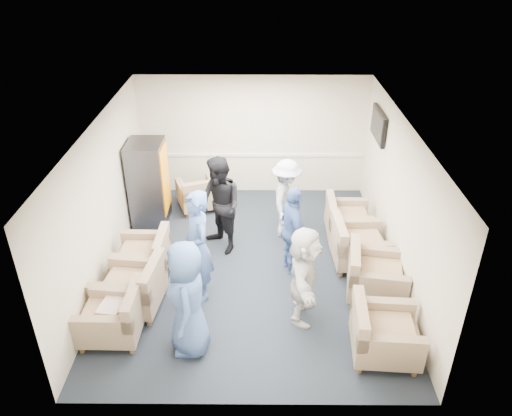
{
  "coord_description": "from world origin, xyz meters",
  "views": [
    {
      "loc": [
        0.14,
        -7.35,
        5.42
      ],
      "look_at": [
        0.08,
        0.2,
        1.11
      ],
      "focal_mm": 35.0,
      "sensor_mm": 36.0,
      "label": 1
    }
  ],
  "objects_px": {
    "person_front_right": "(304,275)",
    "armchair_right_midnear": "(373,276)",
    "armchair_right_midfar": "(356,246)",
    "vending_machine": "(149,183)",
    "armchair_left_far": "(146,257)",
    "person_mid_right": "(293,231)",
    "armchair_left_mid": "(135,289)",
    "armchair_corner": "(199,195)",
    "person_front_left": "(187,299)",
    "armchair_left_near": "(115,317)",
    "person_back_left": "(220,206)",
    "person_back_right": "(286,199)",
    "person_mid_left": "(197,247)",
    "armchair_right_near": "(381,334)",
    "armchair_right_far": "(345,220)"
  },
  "relations": [
    {
      "from": "vending_machine",
      "to": "armchair_left_far",
      "type": "bearing_deg",
      "value": -82.36
    },
    {
      "from": "armchair_right_far",
      "to": "person_front_right",
      "type": "xyz_separation_m",
      "value": [
        -1.02,
        -2.39,
        0.47
      ]
    },
    {
      "from": "armchair_right_midfar",
      "to": "person_back_right",
      "type": "bearing_deg",
      "value": 49.07
    },
    {
      "from": "person_front_left",
      "to": "armchair_right_midnear",
      "type": "bearing_deg",
      "value": 107.35
    },
    {
      "from": "person_back_left",
      "to": "person_front_right",
      "type": "distance_m",
      "value": 2.36
    },
    {
      "from": "person_back_left",
      "to": "person_mid_right",
      "type": "bearing_deg",
      "value": 25.87
    },
    {
      "from": "armchair_left_mid",
      "to": "armchair_right_near",
      "type": "xyz_separation_m",
      "value": [
        3.71,
        -0.99,
        -0.01
      ]
    },
    {
      "from": "armchair_right_far",
      "to": "armchair_right_midnear",
      "type": "bearing_deg",
      "value": -173.44
    },
    {
      "from": "armchair_left_near",
      "to": "person_mid_left",
      "type": "xyz_separation_m",
      "value": [
        1.16,
        0.95,
        0.61
      ]
    },
    {
      "from": "person_front_left",
      "to": "person_front_right",
      "type": "height_order",
      "value": "person_front_left"
    },
    {
      "from": "armchair_left_far",
      "to": "vending_machine",
      "type": "relative_size",
      "value": 0.51
    },
    {
      "from": "person_mid_left",
      "to": "person_back_left",
      "type": "distance_m",
      "value": 1.4
    },
    {
      "from": "armchair_left_far",
      "to": "person_mid_right",
      "type": "bearing_deg",
      "value": 93.44
    },
    {
      "from": "armchair_corner",
      "to": "person_back_left",
      "type": "distance_m",
      "value": 1.75
    },
    {
      "from": "armchair_left_mid",
      "to": "armchair_left_far",
      "type": "bearing_deg",
      "value": -172.78
    },
    {
      "from": "armchair_left_far",
      "to": "armchair_left_mid",
      "type": "bearing_deg",
      "value": 1.53
    },
    {
      "from": "person_mid_right",
      "to": "armchair_right_midnear",
      "type": "bearing_deg",
      "value": -132.39
    },
    {
      "from": "person_back_right",
      "to": "person_front_right",
      "type": "distance_m",
      "value": 2.4
    },
    {
      "from": "armchair_right_midnear",
      "to": "armchair_right_midfar",
      "type": "relative_size",
      "value": 1.1
    },
    {
      "from": "armchair_right_far",
      "to": "armchair_left_near",
      "type": "bearing_deg",
      "value": 127.44
    },
    {
      "from": "armchair_right_near",
      "to": "person_mid_right",
      "type": "height_order",
      "value": "person_mid_right"
    },
    {
      "from": "person_front_right",
      "to": "armchair_right_midnear",
      "type": "bearing_deg",
      "value": -55.39
    },
    {
      "from": "armchair_left_far",
      "to": "armchair_right_far",
      "type": "relative_size",
      "value": 1.02
    },
    {
      "from": "armchair_right_midfar",
      "to": "vending_machine",
      "type": "distance_m",
      "value": 4.29
    },
    {
      "from": "armchair_left_mid",
      "to": "person_mid_right",
      "type": "height_order",
      "value": "person_mid_right"
    },
    {
      "from": "armchair_left_near",
      "to": "person_front_left",
      "type": "height_order",
      "value": "person_front_left"
    },
    {
      "from": "armchair_right_near",
      "to": "person_mid_right",
      "type": "relative_size",
      "value": 0.6
    },
    {
      "from": "armchair_right_midnear",
      "to": "person_back_right",
      "type": "relative_size",
      "value": 0.67
    },
    {
      "from": "person_mid_right",
      "to": "armchair_left_mid",
      "type": "bearing_deg",
      "value": 96.93
    },
    {
      "from": "person_mid_right",
      "to": "person_front_left",
      "type": "bearing_deg",
      "value": 125.49
    },
    {
      "from": "armchair_right_midnear",
      "to": "vending_machine",
      "type": "relative_size",
      "value": 0.62
    },
    {
      "from": "armchair_left_near",
      "to": "armchair_right_midfar",
      "type": "xyz_separation_m",
      "value": [
        3.88,
        1.87,
        0.02
      ]
    },
    {
      "from": "armchair_left_near",
      "to": "person_front_left",
      "type": "distance_m",
      "value": 1.29
    },
    {
      "from": "armchair_left_mid",
      "to": "armchair_left_far",
      "type": "relative_size",
      "value": 1.18
    },
    {
      "from": "person_front_left",
      "to": "armchair_corner",
      "type": "bearing_deg",
      "value": 178.64
    },
    {
      "from": "armchair_left_mid",
      "to": "person_mid_right",
      "type": "distance_m",
      "value": 2.79
    },
    {
      "from": "armchair_right_midfar",
      "to": "person_mid_right",
      "type": "relative_size",
      "value": 0.6
    },
    {
      "from": "armchair_right_near",
      "to": "person_front_right",
      "type": "relative_size",
      "value": 0.61
    },
    {
      "from": "armchair_right_far",
      "to": "person_front_right",
      "type": "height_order",
      "value": "person_front_right"
    },
    {
      "from": "armchair_left_far",
      "to": "vending_machine",
      "type": "xyz_separation_m",
      "value": [
        -0.25,
        1.85,
        0.52
      ]
    },
    {
      "from": "armchair_left_near",
      "to": "armchair_right_midfar",
      "type": "relative_size",
      "value": 0.93
    },
    {
      "from": "armchair_right_midnear",
      "to": "vending_machine",
      "type": "xyz_separation_m",
      "value": [
        -4.11,
        2.41,
        0.5
      ]
    },
    {
      "from": "vending_machine",
      "to": "armchair_right_midnear",
      "type": "bearing_deg",
      "value": -30.39
    },
    {
      "from": "person_mid_left",
      "to": "person_back_left",
      "type": "height_order",
      "value": "person_mid_left"
    },
    {
      "from": "armchair_left_far",
      "to": "armchair_right_midfar",
      "type": "distance_m",
      "value": 3.74
    },
    {
      "from": "armchair_corner",
      "to": "person_front_left",
      "type": "xyz_separation_m",
      "value": [
        0.31,
        -4.11,
        0.57
      ]
    },
    {
      "from": "person_mid_right",
      "to": "armchair_corner",
      "type": "bearing_deg",
      "value": 25.42
    },
    {
      "from": "armchair_left_near",
      "to": "armchair_left_far",
      "type": "bearing_deg",
      "value": 175.03
    },
    {
      "from": "person_front_left",
      "to": "person_back_right",
      "type": "relative_size",
      "value": 1.12
    },
    {
      "from": "person_back_right",
      "to": "person_mid_right",
      "type": "relative_size",
      "value": 0.98
    }
  ]
}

